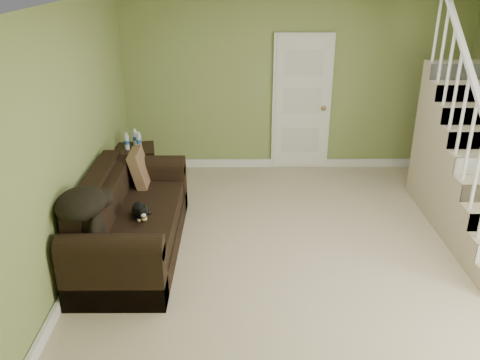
{
  "coord_description": "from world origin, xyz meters",
  "views": [
    {
      "loc": [
        -0.84,
        -4.59,
        2.95
      ],
      "look_at": [
        -0.82,
        0.34,
        0.8
      ],
      "focal_mm": 38.0,
      "sensor_mm": 36.0,
      "label": 1
    }
  ],
  "objects_px": {
    "cat": "(140,211)",
    "sofa": "(129,224)",
    "banana": "(145,217)",
    "side_table": "(136,168)"
  },
  "relations": [
    {
      "from": "cat",
      "to": "sofa",
      "type": "bearing_deg",
      "value": 118.13
    },
    {
      "from": "sofa",
      "to": "cat",
      "type": "height_order",
      "value": "sofa"
    },
    {
      "from": "sofa",
      "to": "cat",
      "type": "distance_m",
      "value": 0.3
    },
    {
      "from": "side_table",
      "to": "banana",
      "type": "height_order",
      "value": "side_table"
    },
    {
      "from": "cat",
      "to": "banana",
      "type": "height_order",
      "value": "cat"
    },
    {
      "from": "cat",
      "to": "banana",
      "type": "relative_size",
      "value": 2.47
    },
    {
      "from": "cat",
      "to": "banana",
      "type": "xyz_separation_m",
      "value": [
        0.05,
        -0.02,
        -0.06
      ]
    },
    {
      "from": "sofa",
      "to": "banana",
      "type": "relative_size",
      "value": 12.55
    },
    {
      "from": "side_table",
      "to": "cat",
      "type": "relative_size",
      "value": 1.97
    },
    {
      "from": "banana",
      "to": "side_table",
      "type": "bearing_deg",
      "value": 104.09
    }
  ]
}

